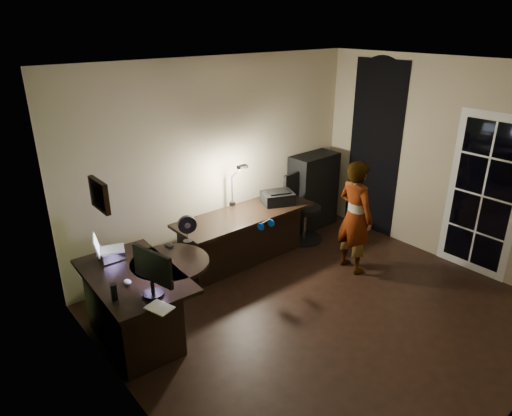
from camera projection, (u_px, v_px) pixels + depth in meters
floor at (324, 313)px, 5.23m from camera, size 4.50×4.00×0.01m
ceiling at (341, 67)px, 4.19m from camera, size 4.50×4.00×0.01m
wall_back at (220, 160)px, 6.14m from camera, size 4.50×0.01×2.70m
wall_left at (127, 276)px, 3.39m from camera, size 0.01×4.00×2.70m
wall_right at (447, 163)px, 6.03m from camera, size 0.01×4.00×2.70m
green_wall_overlay at (129, 275)px, 3.40m from camera, size 0.00×4.00×2.70m
arched_doorway at (374, 149)px, 6.86m from camera, size 0.01×0.90×2.60m
french_door at (483, 196)px, 5.74m from camera, size 0.02×0.92×2.10m
framed_picture at (99, 195)px, 3.54m from camera, size 0.04×0.30×0.25m
desk_left at (137, 307)px, 4.67m from camera, size 0.87×1.37×0.77m
desk_right at (245, 238)px, 6.18m from camera, size 1.96×0.71×0.73m
cabinet at (313, 191)px, 7.22m from camera, size 0.80×0.42×1.18m
laptop_stand at (111, 254)px, 4.78m from camera, size 0.24×0.21×0.10m
laptop at (109, 242)px, 4.72m from camera, size 0.37×0.36×0.20m
monitor at (152, 279)px, 4.11m from camera, size 0.21×0.49×0.32m
mouse at (127, 282)px, 4.33m from camera, size 0.07×0.10×0.04m
phone at (169, 245)px, 5.07m from camera, size 0.08×0.13×0.01m
pen at (155, 256)px, 4.83m from camera, size 0.07×0.13×0.01m
speaker at (114, 292)px, 4.06m from camera, size 0.07×0.07×0.16m
notepad at (159, 308)px, 3.97m from camera, size 0.23×0.27×0.01m
desk_fan at (187, 229)px, 5.23m from camera, size 0.24×0.19×0.33m
headphones at (266, 224)px, 5.63m from camera, size 0.23×0.13×0.10m
printer at (278, 197)px, 6.34m from camera, size 0.51×0.46×0.19m
desk_lamp at (232, 183)px, 6.17m from camera, size 0.25×0.35×0.68m
office_chair at (305, 209)px, 6.78m from camera, size 0.64×0.64×1.01m
person at (355, 217)px, 5.87m from camera, size 0.41×0.57×1.51m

